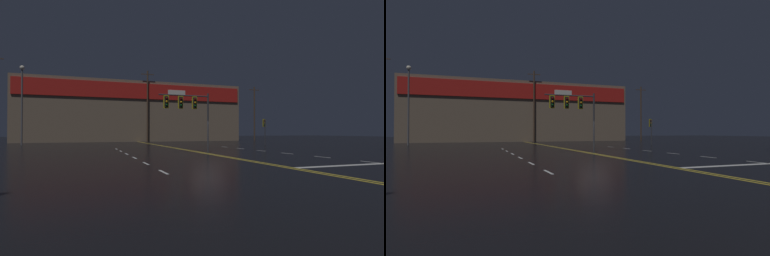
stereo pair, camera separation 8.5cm
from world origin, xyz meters
The scene contains 7 objects.
ground_plane centered at (0.00, 0.00, 0.00)m, with size 200.00×200.00×0.00m, color black.
road_markings centered at (1.25, -2.08, 0.00)m, with size 17.35×60.00×0.01m.
traffic_signal_median centered at (-1.29, 1.21, 3.69)m, with size 4.14×0.36×4.76m.
traffic_signal_corner_northeast centered at (12.94, 11.79, 2.43)m, with size 0.42×0.36×3.31m.
streetlight_near_right centered at (-16.06, 21.38, 6.32)m, with size 0.56×0.56×9.98m.
building_backdrop centered at (0.00, 35.10, 5.27)m, with size 38.85×10.23×10.51m.
utility_pole_row centered at (-0.40, 29.67, 6.19)m, with size 45.77×0.26×12.99m.
Camera 2 is at (-8.90, -20.94, 1.64)m, focal length 28.00 mm.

